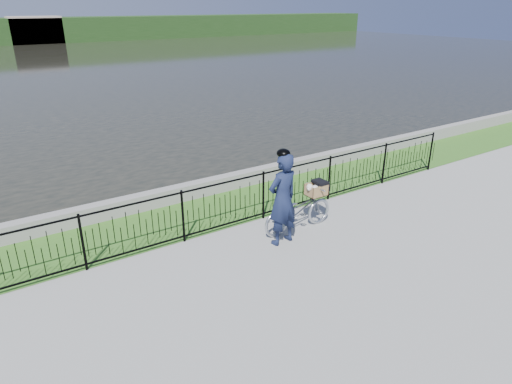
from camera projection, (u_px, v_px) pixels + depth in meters
ground at (267, 260)px, 8.83m from camera, size 120.00×120.00×0.00m
grass_strip at (205, 213)px, 10.82m from camera, size 60.00×2.00×0.01m
water at (15, 70)px, 34.19m from camera, size 120.00×120.00×0.00m
quay_wall at (186, 192)px, 11.52m from camera, size 60.00×0.30×0.40m
fence at (225, 205)px, 9.84m from camera, size 14.00×0.06×1.15m
far_building_right at (35, 30)px, 56.25m from camera, size 6.00×3.00×3.20m
bicycle_rig at (299, 210)px, 9.87m from camera, size 1.76×0.61×1.05m
cyclist at (283, 198)px, 9.13m from camera, size 0.76×0.54×2.01m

